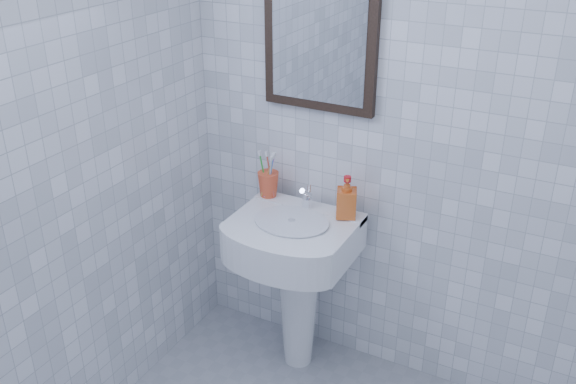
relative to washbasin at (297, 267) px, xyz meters
The scene contains 6 objects.
wall_back 0.89m from the washbasin, 23.32° to the left, with size 2.20×0.02×2.50m, color white.
washbasin is the anchor object (origin of this frame).
faucet 0.32m from the washbasin, 90.00° to the left, with size 0.05×0.10×0.11m.
toothbrush_cup 0.40m from the washbasin, 149.91° to the left, with size 0.10×0.10×0.12m, color #E04D2A, non-canonical shape.
soap_dispenser 0.41m from the washbasin, 28.98° to the left, with size 0.08×0.09×0.19m, color #C43F13.
wall_mirror 1.02m from the washbasin, 90.00° to the left, with size 0.50×0.04×0.62m.
Camera 1 is at (0.60, -1.20, 2.13)m, focal length 40.00 mm.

